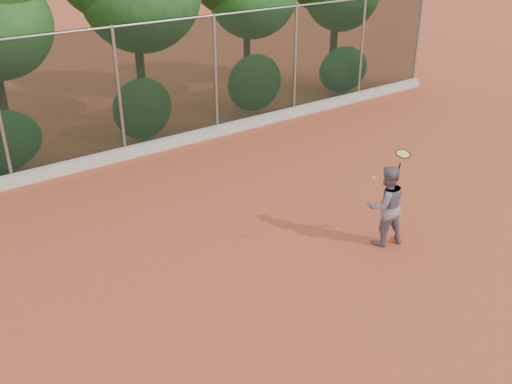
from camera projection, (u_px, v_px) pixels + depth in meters
ground at (288, 271)px, 10.59m from camera, size 80.00×80.00×0.00m
concrete_curb at (128, 153)px, 15.44m from camera, size 24.00×0.20×0.30m
tennis_player at (386, 206)px, 11.16m from camera, size 0.96×0.84×1.67m
chainlink_fence at (119, 90)px, 14.82m from camera, size 24.09×0.09×3.50m
tennis_racket at (402, 156)px, 10.75m from camera, size 0.37×0.37×0.55m
tennis_ball_in_flight at (374, 178)px, 10.23m from camera, size 0.07×0.07×0.07m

